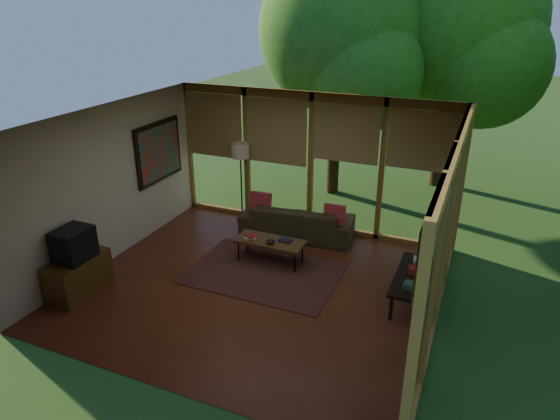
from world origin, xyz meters
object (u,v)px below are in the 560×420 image
at_px(television, 74,244).
at_px(coffee_table, 270,242).
at_px(floor_lamp, 240,155).
at_px(side_console, 416,278).
at_px(media_cabinet, 78,276).
at_px(sofa, 297,221).

height_order(television, coffee_table, television).
height_order(floor_lamp, side_console, floor_lamp).
bearing_deg(coffee_table, floor_lamp, 131.66).
distance_m(media_cabinet, television, 0.55).
distance_m(coffee_table, side_console, 2.53).
xyz_separation_m(sofa, coffee_table, (-0.04, -1.18, 0.08)).
relative_size(media_cabinet, floor_lamp, 0.61).
distance_m(media_cabinet, floor_lamp, 3.82).
bearing_deg(sofa, media_cabinet, 47.66).
distance_m(media_cabinet, coffee_table, 3.13).
height_order(media_cabinet, floor_lamp, floor_lamp).
bearing_deg(floor_lamp, coffee_table, -48.34).
bearing_deg(media_cabinet, coffee_table, 41.12).
height_order(sofa, floor_lamp, floor_lamp).
xyz_separation_m(media_cabinet, television, (0.02, 0.00, 0.55)).
distance_m(floor_lamp, coffee_table, 2.18).
height_order(media_cabinet, television, television).
bearing_deg(coffee_table, sofa, 87.88).
distance_m(sofa, television, 4.05).
height_order(sofa, coffee_table, sofa).
xyz_separation_m(floor_lamp, side_console, (3.80, -1.71, -1.00)).
height_order(television, floor_lamp, floor_lamp).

